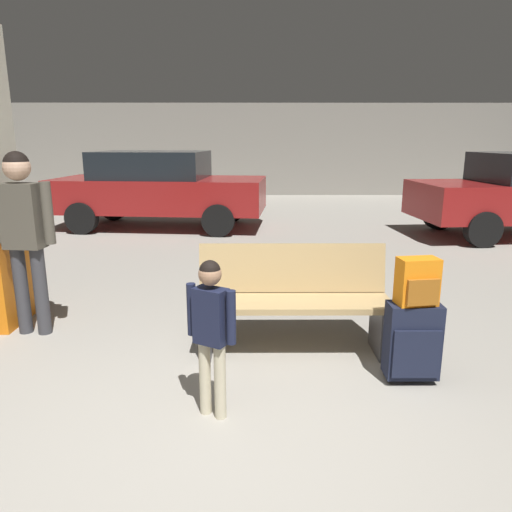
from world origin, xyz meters
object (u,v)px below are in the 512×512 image
Objects in this scene: suitcase at (413,341)px; parked_car_far at (158,187)px; child at (211,322)px; adult at (23,224)px; backpack_bright at (418,282)px; bench at (293,300)px.

suitcase is 7.06m from parked_car_far.
adult reaches higher than child.
backpack_bright is at bearing -64.23° from parked_car_far.
child is at bearing -162.94° from backpack_bright.
suitcase is 0.58× the size of child.
child is (-1.43, -0.44, -0.13)m from backpack_bright.
child is at bearing -76.47° from parked_car_far.
child is at bearing -162.92° from suitcase.
adult reaches higher than parked_car_far.
child is at bearing -37.82° from adult.
suitcase is 0.45m from backpack_bright.
adult is (-3.19, 0.93, 0.70)m from suitcase.
backpack_bright is (0.83, -0.57, 0.33)m from bench.
bench reaches higher than suitcase.
suitcase is (0.83, -0.57, -0.12)m from bench.
adult is (-2.36, 0.36, 0.58)m from bench.
suitcase is at bearing 17.08° from child.
adult is at bearing 171.26° from bench.
suitcase is 0.36× the size of adult.
suitcase is 1.78× the size of backpack_bright.
backpack_bright is at bearing -20.41° from suitcase.
bench is 0.38× the size of parked_car_far.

